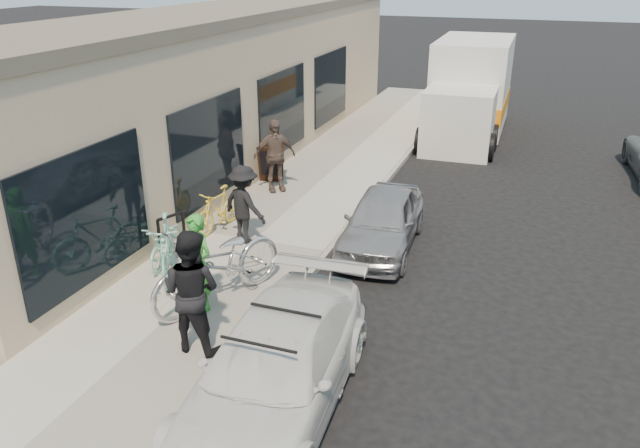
% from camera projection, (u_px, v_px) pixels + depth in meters
% --- Properties ---
extents(ground, '(120.00, 120.00, 0.00)m').
position_uv_depth(ground, '(289.00, 343.00, 9.52)').
color(ground, black).
rests_on(ground, ground).
extents(sidewalk, '(3.00, 34.00, 0.15)m').
position_uv_depth(sidewalk, '(255.00, 243.00, 12.72)').
color(sidewalk, '#AEAB9C').
rests_on(sidewalk, ground).
extents(curb, '(0.12, 34.00, 0.13)m').
position_uv_depth(curb, '(326.00, 255.00, 12.23)').
color(curb, gray).
rests_on(curb, ground).
extents(storefront, '(3.60, 20.00, 4.22)m').
position_uv_depth(storefront, '(224.00, 88.00, 17.25)').
color(storefront, '#CDB68E').
rests_on(storefront, ground).
extents(bike_rack, '(0.28, 0.57, 0.86)m').
position_uv_depth(bike_rack, '(172.00, 231.00, 11.78)').
color(bike_rack, black).
rests_on(bike_rack, sidewalk).
extents(sandwich_board, '(0.67, 0.67, 0.95)m').
position_uv_depth(sandwich_board, '(271.00, 163.00, 15.89)').
color(sandwich_board, black).
rests_on(sandwich_board, sidewalk).
extents(sedan_white, '(1.98, 4.34, 1.27)m').
position_uv_depth(sedan_white, '(276.00, 368.00, 7.92)').
color(sedan_white, silver).
rests_on(sedan_white, ground).
extents(sedan_silver, '(1.56, 3.48, 1.16)m').
position_uv_depth(sedan_silver, '(382.00, 221.00, 12.49)').
color(sedan_silver, '#97979C').
rests_on(sedan_silver, ground).
extents(moving_truck, '(2.41, 6.19, 3.02)m').
position_uv_depth(moving_truck, '(469.00, 93.00, 20.55)').
color(moving_truck, silver).
rests_on(moving_truck, ground).
extents(tandem_bike, '(1.85, 2.73, 1.36)m').
position_uv_depth(tandem_bike, '(219.00, 265.00, 10.12)').
color(tandem_bike, silver).
rests_on(tandem_bike, sidewalk).
extents(woman_rider, '(0.68, 0.55, 1.63)m').
position_uv_depth(woman_rider, '(197.00, 263.00, 9.89)').
color(woman_rider, green).
rests_on(woman_rider, sidewalk).
extents(man_standing, '(0.92, 0.73, 1.85)m').
position_uv_depth(man_standing, '(192.00, 291.00, 8.83)').
color(man_standing, black).
rests_on(man_standing, sidewalk).
extents(cruiser_bike_a, '(1.36, 1.86, 1.11)m').
position_uv_depth(cruiser_bike_a, '(166.00, 249.00, 10.99)').
color(cruiser_bike_a, '#8DD2BB').
rests_on(cruiser_bike_a, sidewalk).
extents(cruiser_bike_b, '(0.87, 1.64, 0.82)m').
position_uv_depth(cruiser_bike_b, '(167.00, 242.00, 11.61)').
color(cruiser_bike_b, '#8DD2BB').
rests_on(cruiser_bike_b, sidewalk).
extents(cruiser_bike_c, '(0.63, 1.55, 0.90)m').
position_uv_depth(cruiser_bike_c, '(218.00, 209.00, 13.01)').
color(cruiser_bike_c, yellow).
rests_on(cruiser_bike_c, sidewalk).
extents(bystander_a, '(1.17, 0.90, 1.59)m').
position_uv_depth(bystander_a, '(244.00, 204.00, 12.32)').
color(bystander_a, black).
rests_on(bystander_a, sidewalk).
extents(bystander_b, '(1.07, 1.01, 1.77)m').
position_uv_depth(bystander_b, '(275.00, 156.00, 15.05)').
color(bystander_b, brown).
rests_on(bystander_b, sidewalk).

